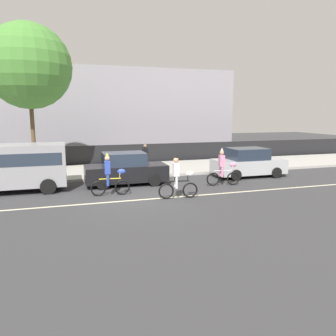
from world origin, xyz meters
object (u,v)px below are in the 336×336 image
object	(u,v)px
parked_van_grey	(11,164)
pedestrian_onlooker	(145,157)
parade_cyclist_cobalt	(110,177)
parade_cyclist_pink	(224,169)
parked_car_silver	(248,163)
parked_car_black	(126,169)
parade_cyclist_zebra	(179,179)

from	to	relation	value
parked_van_grey	pedestrian_onlooker	size ratio (longest dim) A/B	3.09
parade_cyclist_cobalt	parked_van_grey	size ratio (longest dim) A/B	0.38
parade_cyclist_cobalt	parade_cyclist_pink	xyz separation A→B (m)	(5.69, 0.38, 0.00)
parked_car_silver	pedestrian_onlooker	size ratio (longest dim) A/B	2.53
parked_car_black	parked_car_silver	size ratio (longest dim) A/B	1.00
parade_cyclist_zebra	parked_car_silver	size ratio (longest dim) A/B	0.47
parked_van_grey	parked_car_black	world-z (taller)	parked_van_grey
parked_car_black	parked_car_silver	distance (m)	7.09
parade_cyclist_zebra	parked_car_black	size ratio (longest dim) A/B	0.47
pedestrian_onlooker	parade_cyclist_pink	bearing A→B (deg)	-55.50
parade_cyclist_pink	parked_car_black	xyz separation A→B (m)	(-4.66, 1.68, -0.06)
parade_cyclist_zebra	pedestrian_onlooker	bearing A→B (deg)	90.13
parade_cyclist_pink	parked_car_black	bearing A→B (deg)	160.16
parade_cyclist_pink	parked_van_grey	distance (m)	10.12
parade_cyclist_cobalt	parked_car_black	bearing A→B (deg)	63.48
pedestrian_onlooker	parked_van_grey	bearing A→B (deg)	-158.97
parked_car_silver	parade_cyclist_pink	bearing A→B (deg)	-144.51
parade_cyclist_pink	parked_car_silver	bearing A→B (deg)	35.49
parade_cyclist_cobalt	parade_cyclist_zebra	distance (m)	3.03
parade_cyclist_cobalt	parked_van_grey	xyz separation A→B (m)	(-4.27, 2.06, 0.44)
pedestrian_onlooker	parade_cyclist_cobalt	bearing A→B (deg)	-119.59
parade_cyclist_zebra	parade_cyclist_pink	distance (m)	3.45
parked_van_grey	parked_car_black	bearing A→B (deg)	-0.03
parade_cyclist_pink	parked_car_black	size ratio (longest dim) A/B	0.47
parade_cyclist_cobalt	parade_cyclist_pink	world-z (taller)	same
parked_car_black	parked_van_grey	bearing A→B (deg)	179.97
parade_cyclist_cobalt	pedestrian_onlooker	distance (m)	5.45
parade_cyclist_zebra	pedestrian_onlooker	xyz separation A→B (m)	(-0.01, 6.10, 0.17)
parade_cyclist_zebra	parade_cyclist_pink	world-z (taller)	same
parade_cyclist_cobalt	parked_car_silver	size ratio (longest dim) A/B	0.47
parked_car_black	parked_car_silver	xyz separation A→B (m)	(7.09, 0.05, 0.00)
parade_cyclist_zebra	parked_car_silver	bearing A→B (deg)	32.66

